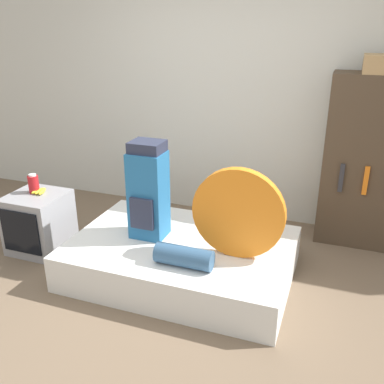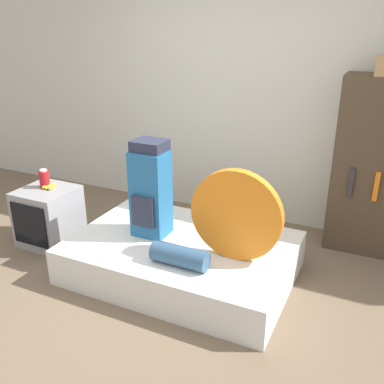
{
  "view_description": "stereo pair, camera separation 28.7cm",
  "coord_description": "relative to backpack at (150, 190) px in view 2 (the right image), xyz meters",
  "views": [
    {
      "loc": [
        1.16,
        -2.37,
        1.99
      ],
      "look_at": [
        0.11,
        0.51,
        0.76
      ],
      "focal_mm": 40.0,
      "sensor_mm": 36.0,
      "label": 1
    },
    {
      "loc": [
        1.43,
        -2.26,
        1.99
      ],
      "look_at": [
        0.11,
        0.51,
        0.76
      ],
      "focal_mm": 40.0,
      "sensor_mm": 36.0,
      "label": 2
    }
  ],
  "objects": [
    {
      "name": "bed",
      "position": [
        0.29,
        -0.02,
        -0.55
      ],
      "size": [
        1.79,
        1.22,
        0.31
      ],
      "color": "white",
      "rests_on": "ground_plane"
    },
    {
      "name": "sleeping_roll",
      "position": [
        0.45,
        -0.36,
        -0.32
      ],
      "size": [
        0.43,
        0.16,
        0.16
      ],
      "color": "#33567A",
      "rests_on": "bed"
    },
    {
      "name": "ground_plane",
      "position": [
        0.27,
        -0.52,
        -0.7
      ],
      "size": [
        16.0,
        16.0,
        0.0
      ],
      "primitive_type": "plane",
      "color": "brown"
    },
    {
      "name": "television",
      "position": [
        -1.09,
        -0.06,
        -0.43
      ],
      "size": [
        0.48,
        0.5,
        0.54
      ],
      "color": "#939399",
      "rests_on": "ground_plane"
    },
    {
      "name": "backpack",
      "position": [
        0.0,
        0.0,
        0.0
      ],
      "size": [
        0.28,
        0.27,
        0.81
      ],
      "color": "#23669E",
      "rests_on": "bed"
    },
    {
      "name": "bookshelf",
      "position": [
        1.66,
        1.12,
        0.09
      ],
      "size": [
        0.77,
        0.4,
        1.58
      ],
      "color": "#473828",
      "rests_on": "ground_plane"
    },
    {
      "name": "tent_bag",
      "position": [
        0.77,
        -0.07,
        -0.04
      ],
      "size": [
        0.7,
        0.07,
        0.7
      ],
      "color": "orange",
      "rests_on": "bed"
    },
    {
      "name": "canister",
      "position": [
        -1.13,
        -0.02,
        -0.08
      ],
      "size": [
        0.09,
        0.09,
        0.18
      ],
      "color": "#B2191E",
      "rests_on": "television"
    },
    {
      "name": "banana_bunch",
      "position": [
        -1.08,
        -0.01,
        -0.14
      ],
      "size": [
        0.12,
        0.15,
        0.04
      ],
      "color": "yellow",
      "rests_on": "television"
    },
    {
      "name": "wall_back",
      "position": [
        0.27,
        1.36,
        0.6
      ],
      "size": [
        8.0,
        0.05,
        2.6
      ],
      "color": "silver",
      "rests_on": "ground_plane"
    }
  ]
}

